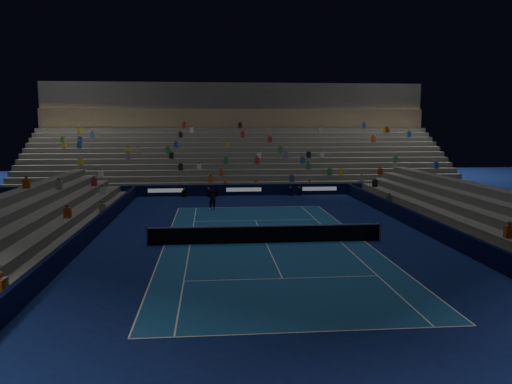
{
  "coord_description": "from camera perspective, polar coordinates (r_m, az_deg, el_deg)",
  "views": [
    {
      "loc": [
        -2.93,
        -26.48,
        6.44
      ],
      "look_at": [
        0.0,
        6.0,
        2.0
      ],
      "focal_mm": 35.01,
      "sensor_mm": 36.0,
      "label": 1
    }
  ],
  "objects": [
    {
      "name": "sponsor_barrier_east",
      "position": [
        29.93,
        19.98,
        -4.17
      ],
      "size": [
        0.25,
        37.0,
        1.0
      ],
      "primitive_type": "cube",
      "color": "black",
      "rests_on": "ground"
    },
    {
      "name": "grandstand_main",
      "position": [
        54.54,
        -2.07,
        4.53
      ],
      "size": [
        44.0,
        15.2,
        11.2
      ],
      "color": "slate",
      "rests_on": "ground"
    },
    {
      "name": "sponsor_barrier_far",
      "position": [
        45.46,
        -1.41,
        0.24
      ],
      "size": [
        44.0,
        0.25,
        1.0
      ],
      "primitive_type": "cube",
      "color": "black",
      "rests_on": "ground"
    },
    {
      "name": "tennis_player",
      "position": [
        38.03,
        -5.03,
        -0.84
      ],
      "size": [
        0.62,
        0.47,
        1.56
      ],
      "primitive_type": "imported",
      "rotation": [
        0.0,
        0.0,
        2.96
      ],
      "color": "black",
      "rests_on": "ground"
    },
    {
      "name": "tennis_net",
      "position": [
        27.29,
        1.13,
        -4.81
      ],
      "size": [
        12.9,
        0.1,
        1.1
      ],
      "color": "#B2B2B7",
      "rests_on": "ground"
    },
    {
      "name": "court_surface",
      "position": [
        27.41,
        1.13,
        -5.83
      ],
      "size": [
        10.97,
        23.77,
        0.01
      ],
      "primitive_type": "cube",
      "color": "navy",
      "rests_on": "ground"
    },
    {
      "name": "grandstand_west",
      "position": [
        28.92,
        -25.84,
        -4.04
      ],
      "size": [
        5.0,
        37.0,
        2.5
      ],
      "color": "#61615C",
      "rests_on": "ground"
    },
    {
      "name": "grandstand_east",
      "position": [
        31.47,
        25.75,
        -3.13
      ],
      "size": [
        5.0,
        37.0,
        2.5
      ],
      "color": "slate",
      "rests_on": "ground"
    },
    {
      "name": "broadcast_camera",
      "position": [
        44.95,
        -4.71,
        -0.17
      ],
      "size": [
        0.53,
        0.89,
        0.51
      ],
      "color": "black",
      "rests_on": "ground"
    },
    {
      "name": "sponsor_barrier_west",
      "position": [
        27.97,
        -19.11,
        -4.94
      ],
      "size": [
        0.25,
        37.0,
        1.0
      ],
      "primitive_type": "cube",
      "color": "black",
      "rests_on": "ground"
    },
    {
      "name": "ground",
      "position": [
        27.41,
        1.13,
        -5.84
      ],
      "size": [
        90.0,
        90.0,
        0.0
      ],
      "primitive_type": "plane",
      "color": "#0D194F",
      "rests_on": "ground"
    }
  ]
}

